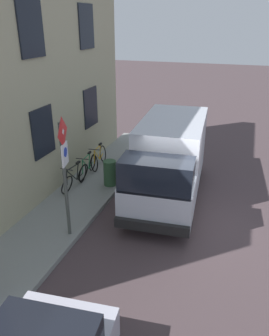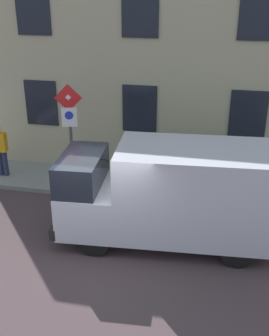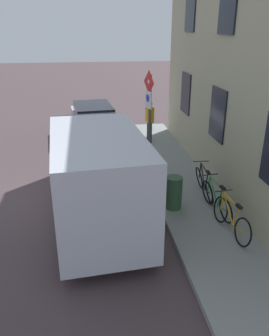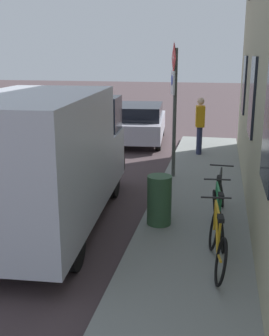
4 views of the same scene
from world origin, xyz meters
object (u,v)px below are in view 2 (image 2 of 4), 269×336
Objects in this scene: sign_post_stacked at (70,124)px; pedestrian at (1,149)px; bicycle_orange at (222,175)px; delivery_van at (172,193)px; litter_bin at (175,183)px; bicycle_black at (160,170)px; bicycle_green at (191,173)px.

sign_post_stacked is 1.83× the size of pedestrian.
sign_post_stacked is 1.84× the size of bicycle_orange.
litter_bin is at bearing -89.87° from delivery_van.
pedestrian is at bearing -0.80° from bicycle_orange.
litter_bin is (0.14, -3.08, -1.67)m from sign_post_stacked.
bicycle_black is at bearing -89.23° from pedestrian.
bicycle_black is (0.00, 1.94, 0.00)m from bicycle_orange.
bicycle_orange is (1.18, -4.44, -1.75)m from sign_post_stacked.
bicycle_green is 0.97m from bicycle_black.
litter_bin is (-0.39, -5.71, -0.48)m from pedestrian.
bicycle_green is 1.12m from litter_bin.
delivery_van is 3.19× the size of bicycle_green.
bicycle_black is at bearing -5.96° from bicycle_green.
delivery_van reaches higher than bicycle_orange.
delivery_van is 3.41m from bicycle_orange.
sign_post_stacked is 3.50× the size of litter_bin.
bicycle_black is 1.00× the size of pedestrian.
bicycle_black is 1.20m from litter_bin.
sign_post_stacked is at bearing -107.85° from pedestrian.
bicycle_green is 1.00× the size of pedestrian.
bicycle_green and bicycle_black have the same top height.
pedestrian reaches higher than bicycle_green.
bicycle_green is 1.00× the size of bicycle_black.
delivery_van is at bearing -120.46° from sign_post_stacked.
bicycle_orange is at bearing -91.23° from pedestrian.
litter_bin reaches higher than bicycle_green.
delivery_van is at bearing -119.02° from pedestrian.
pedestrian is at bearing 86.08° from litter_bin.
delivery_van is (-1.91, -3.24, -0.93)m from sign_post_stacked.
bicycle_orange is 1.00× the size of bicycle_black.
delivery_van reaches higher than bicycle_black.
delivery_van is at bearing 106.44° from bicycle_black.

